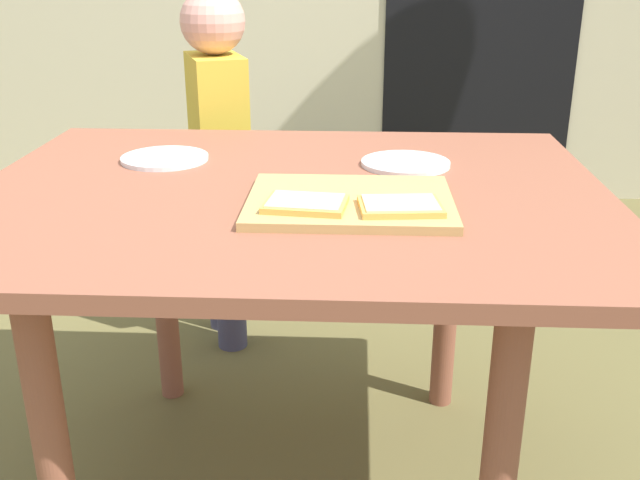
# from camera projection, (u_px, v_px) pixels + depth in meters

# --- Properties ---
(dining_table) EXTENTS (1.24, 0.99, 0.72)m
(dining_table) POSITION_uv_depth(u_px,v_px,m) (290.00, 231.00, 1.46)
(dining_table) COLOR brown
(dining_table) RESTS_ON ground
(cutting_board) EXTENTS (0.37, 0.29, 0.02)m
(cutting_board) POSITION_uv_depth(u_px,v_px,m) (350.00, 202.00, 1.32)
(cutting_board) COLOR tan
(cutting_board) RESTS_ON dining_table
(pizza_slice_near_right) EXTENTS (0.15, 0.12, 0.01)m
(pizza_slice_near_right) POSITION_uv_depth(u_px,v_px,m) (400.00, 206.00, 1.26)
(pizza_slice_near_right) COLOR #EAA948
(pizza_slice_near_right) RESTS_ON cutting_board
(pizza_slice_near_left) EXTENTS (0.15, 0.12, 0.01)m
(pizza_slice_near_left) POSITION_uv_depth(u_px,v_px,m) (306.00, 203.00, 1.27)
(pizza_slice_near_left) COLOR #EAA948
(pizza_slice_near_left) RESTS_ON cutting_board
(plate_white_left) EXTENTS (0.19, 0.19, 0.01)m
(plate_white_left) POSITION_uv_depth(u_px,v_px,m) (165.00, 158.00, 1.62)
(plate_white_left) COLOR white
(plate_white_left) RESTS_ON dining_table
(plate_white_right) EXTENTS (0.19, 0.19, 0.01)m
(plate_white_right) POSITION_uv_depth(u_px,v_px,m) (406.00, 163.00, 1.58)
(plate_white_right) COLOR white
(plate_white_right) RESTS_ON dining_table
(child_left) EXTENTS (0.22, 0.27, 1.06)m
(child_left) POSITION_uv_depth(u_px,v_px,m) (219.00, 146.00, 2.14)
(child_left) COLOR #474663
(child_left) RESTS_ON ground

